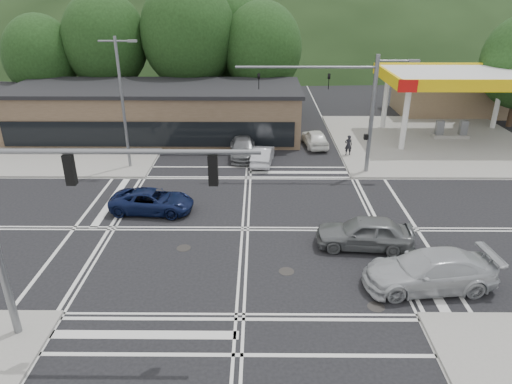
{
  "coord_description": "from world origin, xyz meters",
  "views": [
    {
      "loc": [
        0.74,
        -21.47,
        11.82
      ],
      "look_at": [
        0.57,
        1.72,
        1.4
      ],
      "focal_mm": 32.0,
      "sensor_mm": 36.0,
      "label": 1
    }
  ],
  "objects_px": {
    "car_grey_center": "(364,232)",
    "car_blue_west": "(152,201)",
    "car_queue_b": "(315,138)",
    "car_northbound": "(243,148)",
    "car_queue_a": "(263,155)",
    "car_silver_east": "(429,271)",
    "pedestrian": "(348,145)"
  },
  "relations": [
    {
      "from": "car_grey_center",
      "to": "car_queue_a",
      "type": "height_order",
      "value": "car_grey_center"
    },
    {
      "from": "car_queue_a",
      "to": "pedestrian",
      "type": "xyz_separation_m",
      "value": [
        6.5,
        1.55,
        0.28
      ]
    },
    {
      "from": "car_grey_center",
      "to": "car_northbound",
      "type": "bearing_deg",
      "value": -149.23
    },
    {
      "from": "car_northbound",
      "to": "car_queue_a",
      "type": "bearing_deg",
      "value": -48.25
    },
    {
      "from": "car_blue_west",
      "to": "car_northbound",
      "type": "xyz_separation_m",
      "value": [
        4.89,
        9.39,
        0.03
      ]
    },
    {
      "from": "car_queue_b",
      "to": "pedestrian",
      "type": "relative_size",
      "value": 2.61
    },
    {
      "from": "car_northbound",
      "to": "pedestrian",
      "type": "height_order",
      "value": "pedestrian"
    },
    {
      "from": "car_grey_center",
      "to": "car_northbound",
      "type": "distance_m",
      "value": 14.73
    },
    {
      "from": "car_northbound",
      "to": "car_queue_b",
      "type": "bearing_deg",
      "value": 20.23
    },
    {
      "from": "car_grey_center",
      "to": "car_northbound",
      "type": "height_order",
      "value": "car_grey_center"
    },
    {
      "from": "pedestrian",
      "to": "car_silver_east",
      "type": "bearing_deg",
      "value": 90.47
    },
    {
      "from": "car_queue_a",
      "to": "car_queue_b",
      "type": "relative_size",
      "value": 0.96
    },
    {
      "from": "car_blue_west",
      "to": "car_queue_b",
      "type": "relative_size",
      "value": 1.17
    },
    {
      "from": "car_blue_west",
      "to": "car_silver_east",
      "type": "height_order",
      "value": "car_silver_east"
    },
    {
      "from": "pedestrian",
      "to": "car_queue_a",
      "type": "bearing_deg",
      "value": 12.13
    },
    {
      "from": "car_grey_center",
      "to": "car_queue_a",
      "type": "relative_size",
      "value": 1.21
    },
    {
      "from": "car_blue_west",
      "to": "car_northbound",
      "type": "relative_size",
      "value": 1.0
    },
    {
      "from": "car_grey_center",
      "to": "car_queue_a",
      "type": "xyz_separation_m",
      "value": [
        -4.94,
        11.77,
        -0.16
      ]
    },
    {
      "from": "car_blue_west",
      "to": "car_queue_a",
      "type": "bearing_deg",
      "value": -34.3
    },
    {
      "from": "car_blue_west",
      "to": "car_grey_center",
      "type": "bearing_deg",
      "value": -104.18
    },
    {
      "from": "car_silver_east",
      "to": "pedestrian",
      "type": "distance_m",
      "value": 16.63
    },
    {
      "from": "car_grey_center",
      "to": "pedestrian",
      "type": "distance_m",
      "value": 13.4
    },
    {
      "from": "car_blue_west",
      "to": "car_queue_a",
      "type": "xyz_separation_m",
      "value": [
        6.39,
        7.91,
        -0.01
      ]
    },
    {
      "from": "car_blue_west",
      "to": "car_queue_b",
      "type": "distance_m",
      "value": 15.99
    },
    {
      "from": "car_grey_center",
      "to": "car_silver_east",
      "type": "distance_m",
      "value": 3.9
    },
    {
      "from": "car_grey_center",
      "to": "car_blue_west",
      "type": "bearing_deg",
      "value": -103.95
    },
    {
      "from": "car_queue_b",
      "to": "car_blue_west",
      "type": "bearing_deg",
      "value": 41.61
    },
    {
      "from": "car_silver_east",
      "to": "car_queue_b",
      "type": "relative_size",
      "value": 1.39
    },
    {
      "from": "car_silver_east",
      "to": "car_queue_a",
      "type": "distance_m",
      "value": 16.62
    },
    {
      "from": "car_silver_east",
      "to": "pedestrian",
      "type": "bearing_deg",
      "value": 176.42
    },
    {
      "from": "car_silver_east",
      "to": "car_queue_b",
      "type": "xyz_separation_m",
      "value": [
        -2.74,
        19.1,
        -0.13
      ]
    },
    {
      "from": "car_queue_b",
      "to": "car_northbound",
      "type": "height_order",
      "value": "car_northbound"
    }
  ]
}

